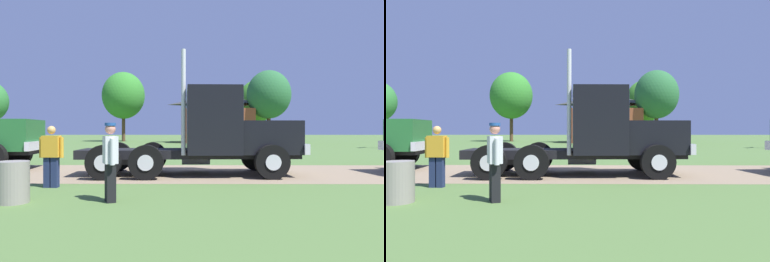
{
  "view_description": "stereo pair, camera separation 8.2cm",
  "coord_description": "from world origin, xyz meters",
  "views": [
    {
      "loc": [
        -0.94,
        -12.13,
        1.47
      ],
      "look_at": [
        -1.04,
        -0.16,
        1.44
      ],
      "focal_mm": 32.85,
      "sensor_mm": 36.0,
      "label": 1
    },
    {
      "loc": [
        -0.86,
        -12.13,
        1.47
      ],
      "look_at": [
        -1.04,
        -0.16,
        1.44
      ],
      "focal_mm": 32.85,
      "sensor_mm": 36.0,
      "label": 2
    }
  ],
  "objects": [
    {
      "name": "truck_foreground_white",
      "position": [
        -0.22,
        -0.51,
        1.31
      ],
      "size": [
        7.25,
        2.91,
        3.93
      ],
      "color": "black",
      "rests_on": "ground_plane"
    },
    {
      "name": "ground_plane",
      "position": [
        0.0,
        0.0,
        0.0
      ],
      "size": [
        200.0,
        200.0,
        0.0
      ],
      "primitive_type": "plane",
      "color": "#4C6B34"
    },
    {
      "name": "shed_building",
      "position": [
        1.81,
        30.35,
        2.8
      ],
      "size": [
        9.01,
        7.65,
        5.81
      ],
      "color": "brown",
      "rests_on": "ground_plane"
    },
    {
      "name": "tree_right",
      "position": [
        7.46,
        27.77,
        5.51
      ],
      "size": [
        4.98,
        4.98,
        8.27
      ],
      "color": "#513823",
      "rests_on": "ground_plane"
    },
    {
      "name": "dirt_track",
      "position": [
        0.0,
        0.0,
        0.0
      ],
      "size": [
        120.0,
        5.13,
        0.01
      ],
      "primitive_type": "cube",
      "color": "#857158",
      "rests_on": "ground_plane"
    },
    {
      "name": "visitor_by_barrel",
      "position": [
        -2.68,
        -4.94,
        0.87
      ],
      "size": [
        0.39,
        0.54,
        1.62
      ],
      "color": "silver",
      "rests_on": "ground_plane"
    },
    {
      "name": "visitor_walking_mid",
      "position": [
        -4.63,
        -3.16,
        0.85
      ],
      "size": [
        0.63,
        0.28,
        1.58
      ],
      "color": "gold",
      "rests_on": "ground_plane"
    },
    {
      "name": "steel_barrel",
      "position": [
        -4.62,
        -5.07,
        0.42
      ],
      "size": [
        0.63,
        0.63,
        0.84
      ],
      "primitive_type": "cylinder",
      "color": "gray",
      "rests_on": "ground_plane"
    },
    {
      "name": "tree_far_right",
      "position": [
        7.69,
        36.46,
        5.47
      ],
      "size": [
        5.33,
        5.33,
        8.41
      ],
      "color": "#513823",
      "rests_on": "ground_plane"
    },
    {
      "name": "tree_mid",
      "position": [
        -10.28,
        33.67,
        6.0
      ],
      "size": [
        5.55,
        5.55,
        9.07
      ],
      "color": "#513823",
      "rests_on": "ground_plane"
    }
  ]
}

